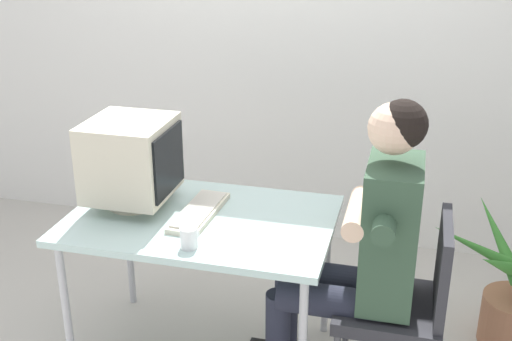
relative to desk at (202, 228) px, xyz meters
name	(u,v)px	position (x,y,z in m)	size (l,w,h in m)	color
wall_back	(323,4)	(0.30, 1.40, 0.81)	(8.00, 0.10, 3.00)	silver
desk	(202,228)	(0.00, 0.00, 0.00)	(1.18, 0.77, 0.74)	#B7B7BC
crt_monitor	(131,159)	(-0.34, 0.04, 0.29)	(0.37, 0.38, 0.41)	beige
keyboard	(199,212)	(-0.01, 0.02, 0.07)	(0.16, 0.44, 0.03)	beige
office_chair	(405,298)	(0.92, -0.04, -0.20)	(0.44, 0.44, 0.86)	#4C4C51
person_seated	(363,242)	(0.73, -0.04, 0.05)	(0.74, 0.56, 1.36)	#334C38
desk_mug	(189,237)	(0.05, -0.28, 0.10)	(0.07, 0.08, 0.09)	white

